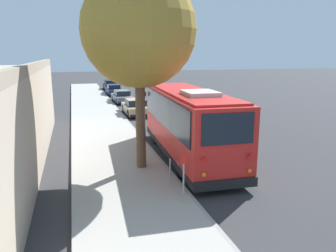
% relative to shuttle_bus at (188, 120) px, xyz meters
% --- Properties ---
extents(ground_plane, '(160.00, 160.00, 0.00)m').
position_rel_shuttle_bus_xyz_m(ground_plane, '(0.70, -0.11, -1.84)').
color(ground_plane, '#333335').
extents(sidewalk_slab, '(80.00, 3.92, 0.15)m').
position_rel_shuttle_bus_xyz_m(sidewalk_slab, '(0.70, 3.54, -1.76)').
color(sidewalk_slab, '#A3A099').
rests_on(sidewalk_slab, ground).
extents(curb_strip, '(80.00, 0.14, 0.15)m').
position_rel_shuttle_bus_xyz_m(curb_strip, '(0.70, 1.50, -1.76)').
color(curb_strip, gray).
rests_on(curb_strip, ground).
extents(shuttle_bus, '(9.55, 2.86, 3.43)m').
position_rel_shuttle_bus_xyz_m(shuttle_bus, '(0.00, 0.00, 0.00)').
color(shuttle_bus, red).
rests_on(shuttle_bus, ground).
extents(parked_sedan_tan, '(4.27, 1.84, 1.32)m').
position_rel_shuttle_bus_xyz_m(parked_sedan_tan, '(12.05, 0.33, -1.23)').
color(parked_sedan_tan, tan).
rests_on(parked_sedan_tan, ground).
extents(parked_sedan_gray, '(4.46, 1.79, 1.27)m').
position_rel_shuttle_bus_xyz_m(parked_sedan_gray, '(19.27, 0.42, -1.25)').
color(parked_sedan_gray, slate).
rests_on(parked_sedan_gray, ground).
extents(parked_sedan_navy, '(4.66, 1.71, 1.27)m').
position_rel_shuttle_bus_xyz_m(parked_sedan_navy, '(26.06, 0.45, -1.25)').
color(parked_sedan_navy, '#19234C').
rests_on(parked_sedan_navy, ground).
extents(parked_sedan_black, '(4.66, 1.75, 1.30)m').
position_rel_shuttle_bus_xyz_m(parked_sedan_black, '(31.94, 0.20, -1.23)').
color(parked_sedan_black, black).
rests_on(parked_sedan_black, ground).
extents(street_tree, '(4.67, 4.67, 8.79)m').
position_rel_shuttle_bus_xyz_m(street_tree, '(-0.98, 2.54, 4.38)').
color(street_tree, brown).
rests_on(street_tree, sidewalk_slab).
extents(sign_post_near, '(0.06, 0.22, 1.61)m').
position_rel_shuttle_bus_xyz_m(sign_post_near, '(-4.95, 1.91, -0.86)').
color(sign_post_near, gray).
rests_on(sign_post_near, sidewalk_slab).
extents(sign_post_far, '(0.06, 0.06, 1.01)m').
position_rel_shuttle_bus_xyz_m(sign_post_far, '(-3.39, 1.91, -1.18)').
color(sign_post_far, gray).
rests_on(sign_post_far, sidewalk_slab).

